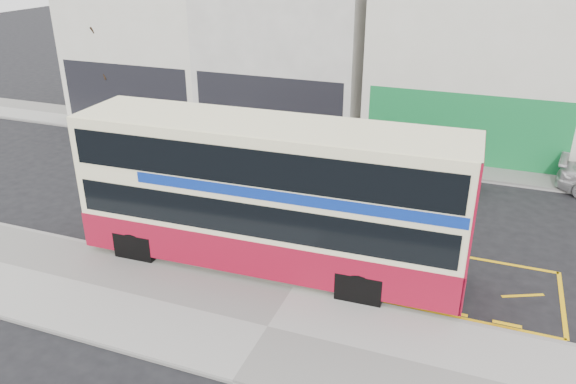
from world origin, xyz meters
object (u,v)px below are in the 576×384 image
at_px(bus_stop_post, 108,196).
at_px(double_decker_bus, 271,195).
at_px(car_grey, 415,167).
at_px(street_tree_left, 109,37).
at_px(car_silver, 200,131).

bearing_deg(bus_stop_post, double_decker_bus, 19.11).
bearing_deg(car_grey, street_tree_left, 73.31).
height_order(bus_stop_post, car_grey, bus_stop_post).
bearing_deg(car_silver, street_tree_left, 81.41).
xyz_separation_m(bus_stop_post, car_silver, (-2.44, 9.94, -1.24)).
relative_size(car_silver, street_tree_left, 0.65).
xyz_separation_m(double_decker_bus, street_tree_left, (-13.75, 11.37, 2.00)).
relative_size(double_decker_bus, street_tree_left, 1.77).
relative_size(double_decker_bus, car_grey, 2.44).
height_order(car_silver, car_grey, car_grey).
distance_m(car_silver, street_tree_left, 7.81).
distance_m(bus_stop_post, car_silver, 10.31).
relative_size(double_decker_bus, car_silver, 2.71).
bearing_deg(car_silver, double_decker_bus, -128.43).
height_order(bus_stop_post, car_silver, bus_stop_post).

